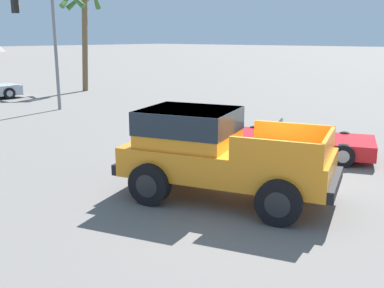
{
  "coord_description": "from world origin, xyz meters",
  "views": [
    {
      "loc": [
        -8.09,
        -5.17,
        3.51
      ],
      "look_at": [
        -0.4,
        1.4,
        1.09
      ],
      "focal_mm": 42.0,
      "sensor_mm": 36.0,
      "label": 1
    }
  ],
  "objects_px": {
    "orange_pickup_truck": "(213,149)",
    "red_convertible_car": "(295,142)",
    "traffic_light_crosswalk": "(37,24)",
    "palm_tree_tall": "(81,11)"
  },
  "relations": [
    {
      "from": "orange_pickup_truck",
      "to": "red_convertible_car",
      "type": "relative_size",
      "value": 1.03
    },
    {
      "from": "traffic_light_crosswalk",
      "to": "palm_tree_tall",
      "type": "xyz_separation_m",
      "value": [
        5.66,
        4.07,
        0.99
      ]
    },
    {
      "from": "orange_pickup_truck",
      "to": "red_convertible_car",
      "type": "distance_m",
      "value": 4.56
    },
    {
      "from": "orange_pickup_truck",
      "to": "red_convertible_car",
      "type": "height_order",
      "value": "orange_pickup_truck"
    },
    {
      "from": "orange_pickup_truck",
      "to": "palm_tree_tall",
      "type": "distance_m",
      "value": 22.11
    },
    {
      "from": "orange_pickup_truck",
      "to": "red_convertible_car",
      "type": "bearing_deg",
      "value": -13.32
    },
    {
      "from": "orange_pickup_truck",
      "to": "traffic_light_crosswalk",
      "type": "relative_size",
      "value": 0.86
    },
    {
      "from": "orange_pickup_truck",
      "to": "red_convertible_car",
      "type": "xyz_separation_m",
      "value": [
        4.49,
        0.33,
        -0.71
      ]
    },
    {
      "from": "orange_pickup_truck",
      "to": "palm_tree_tall",
      "type": "relative_size",
      "value": 0.75
    },
    {
      "from": "traffic_light_crosswalk",
      "to": "palm_tree_tall",
      "type": "height_order",
      "value": "palm_tree_tall"
    }
  ]
}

